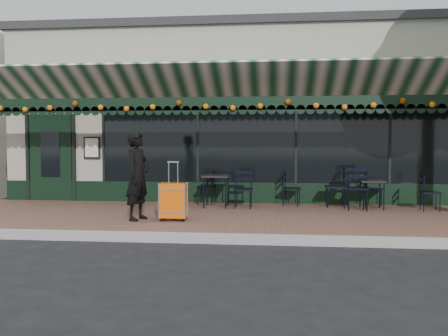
# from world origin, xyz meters

# --- Properties ---
(ground) EXTENTS (80.00, 80.00, 0.00)m
(ground) POSITION_xyz_m (0.00, 0.00, 0.00)
(ground) COLOR black
(ground) RESTS_ON ground
(sidewalk) EXTENTS (18.00, 4.00, 0.15)m
(sidewalk) POSITION_xyz_m (0.00, 2.00, 0.07)
(sidewalk) COLOR brown
(sidewalk) RESTS_ON ground
(curb) EXTENTS (18.00, 0.16, 0.15)m
(curb) POSITION_xyz_m (0.00, -0.08, 0.07)
(curb) COLOR #9E9E99
(curb) RESTS_ON ground
(restaurant_building) EXTENTS (12.00, 9.60, 4.50)m
(restaurant_building) POSITION_xyz_m (0.00, 7.84, 2.27)
(restaurant_building) COLOR #A49E8E
(restaurant_building) RESTS_ON ground
(woman) EXTENTS (0.55, 0.70, 1.69)m
(woman) POSITION_xyz_m (-1.70, 1.15, 1.00)
(woman) COLOR black
(woman) RESTS_ON sidewalk
(suitcase) EXTENTS (0.49, 0.27, 1.11)m
(suitcase) POSITION_xyz_m (-1.01, 1.12, 0.52)
(suitcase) COLOR #F35F07
(suitcase) RESTS_ON sidewalk
(cafe_table_a) EXTENTS (0.52, 0.52, 0.64)m
(cafe_table_a) POSITION_xyz_m (3.04, 3.15, 0.72)
(cafe_table_a) COLOR black
(cafe_table_a) RESTS_ON sidewalk
(cafe_table_b) EXTENTS (0.59, 0.59, 0.73)m
(cafe_table_b) POSITION_xyz_m (-0.44, 3.12, 0.81)
(cafe_table_b) COLOR black
(cafe_table_b) RESTS_ON sidewalk
(chair_a_left) EXTENTS (0.47, 0.47, 0.92)m
(chair_a_left) POSITION_xyz_m (2.27, 3.37, 0.61)
(chair_a_left) COLOR black
(chair_a_left) RESTS_ON sidewalk
(chair_a_right) EXTENTS (0.49, 0.49, 0.79)m
(chair_a_right) POSITION_xyz_m (3.18, 3.65, 0.54)
(chair_a_right) COLOR black
(chair_a_right) RESTS_ON sidewalk
(chair_a_front) EXTENTS (0.52, 0.52, 0.93)m
(chair_a_front) POSITION_xyz_m (2.70, 2.97, 0.61)
(chair_a_front) COLOR black
(chair_a_front) RESTS_ON sidewalk
(chair_a_extra) EXTENTS (0.42, 0.42, 0.79)m
(chair_a_extra) POSITION_xyz_m (4.23, 2.98, 0.54)
(chair_a_extra) COLOR black
(chair_a_extra) RESTS_ON sidewalk
(chair_b_left) EXTENTS (0.44, 0.44, 0.82)m
(chair_b_left) POSITION_xyz_m (-0.74, 3.58, 0.56)
(chair_b_left) COLOR black
(chair_b_left) RESTS_ON sidewalk
(chair_b_right) EXTENTS (0.46, 0.46, 0.79)m
(chair_b_right) POSITION_xyz_m (1.29, 3.56, 0.55)
(chair_b_right) COLOR black
(chair_b_right) RESTS_ON sidewalk
(chair_b_front) EXTENTS (0.43, 0.43, 0.84)m
(chair_b_front) POSITION_xyz_m (0.19, 3.00, 0.57)
(chair_b_front) COLOR black
(chair_b_front) RESTS_ON sidewalk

